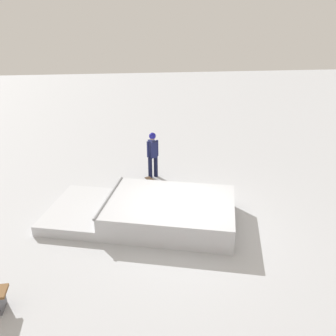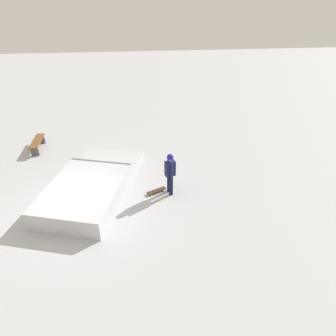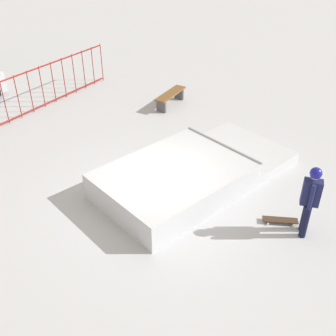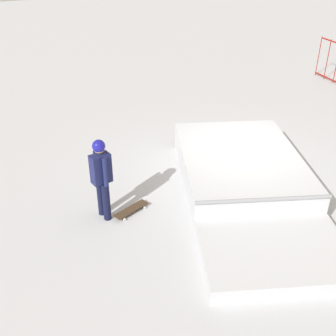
{
  "view_description": "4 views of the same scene",
  "coord_description": "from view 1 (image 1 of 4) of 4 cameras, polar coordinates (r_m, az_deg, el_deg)",
  "views": [
    {
      "loc": [
        1.55,
        8.4,
        5.5
      ],
      "look_at": [
        0.21,
        -2.14,
        0.9
      ],
      "focal_mm": 37.36,
      "sensor_mm": 36.0,
      "label": 1
    },
    {
      "loc": [
        -8.57,
        -2.4,
        6.91
      ],
      "look_at": [
        0.84,
        -3.4,
        1.0
      ],
      "focal_mm": 31.32,
      "sensor_mm": 36.0,
      "label": 2
    },
    {
      "loc": [
        -6.69,
        -4.49,
        6.13
      ],
      "look_at": [
        0.49,
        -0.01,
        0.6
      ],
      "focal_mm": 43.18,
      "sensor_mm": 36.0,
      "label": 3
    },
    {
      "loc": [
        7.46,
        -4.71,
        5.11
      ],
      "look_at": [
        0.69,
        -2.11,
        0.9
      ],
      "focal_mm": 44.47,
      "sensor_mm": 36.0,
      "label": 4
    }
  ],
  "objects": [
    {
      "name": "skate_ramp",
      "position": [
        10.21,
        -2.3,
        -7.11
      ],
      "size": [
        5.91,
        4.0,
        0.74
      ],
      "rotation": [
        0.0,
        0.0,
        -0.28
      ],
      "color": "silver",
      "rests_on": "ground"
    },
    {
      "name": "ground_plane",
      "position": [
        10.16,
        2.75,
        -9.4
      ],
      "size": [
        60.0,
        60.0,
        0.0
      ],
      "primitive_type": "plane",
      "color": "#B7BABF"
    },
    {
      "name": "skateboard",
      "position": [
        12.58,
        -2.57,
        -2.15
      ],
      "size": [
        0.53,
        0.81,
        0.09
      ],
      "rotation": [
        0.0,
        0.0,
        5.16
      ],
      "color": "#3F2D1E",
      "rests_on": "ground"
    },
    {
      "name": "skater",
      "position": [
        12.71,
        -2.51,
        2.69
      ],
      "size": [
        0.43,
        0.43,
        1.73
      ],
      "rotation": [
        0.0,
        0.0,
        4.99
      ],
      "color": "black",
      "rests_on": "ground"
    }
  ]
}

